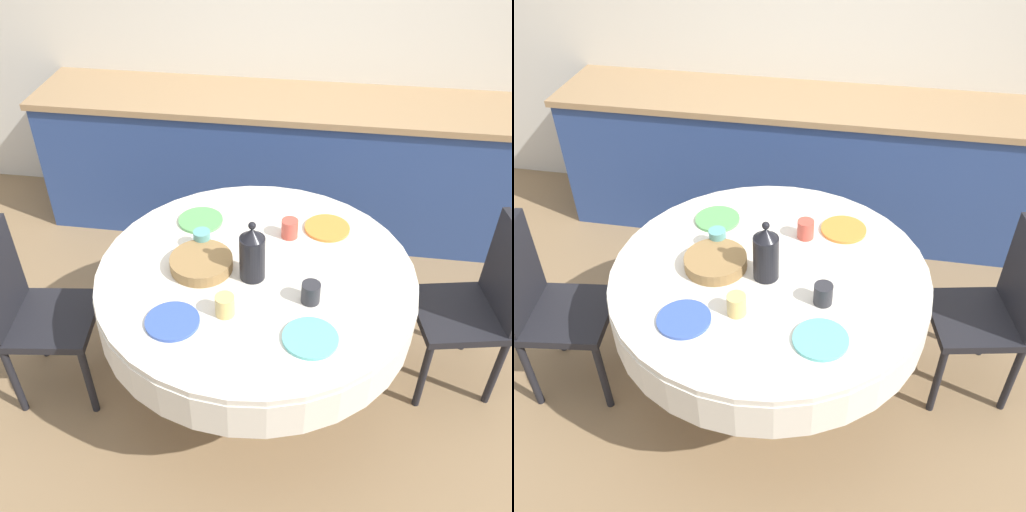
{
  "view_description": "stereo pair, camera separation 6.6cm",
  "coord_description": "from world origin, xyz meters",
  "views": [
    {
      "loc": [
        0.27,
        -1.87,
        2.36
      ],
      "look_at": [
        0.0,
        0.0,
        0.84
      ],
      "focal_mm": 40.0,
      "sensor_mm": 36.0,
      "label": 1
    },
    {
      "loc": [
        0.34,
        -1.86,
        2.36
      ],
      "look_at": [
        0.0,
        0.0,
        0.84
      ],
      "focal_mm": 40.0,
      "sensor_mm": 36.0,
      "label": 2
    }
  ],
  "objects": [
    {
      "name": "wall_back",
      "position": [
        0.0,
        1.81,
        1.3
      ],
      "size": [
        7.0,
        0.05,
        2.6
      ],
      "color": "silver",
      "rests_on": "ground_plane"
    },
    {
      "name": "chair_right",
      "position": [
        -1.03,
        -0.13,
        0.51
      ],
      "size": [
        0.45,
        0.45,
        0.92
      ],
      "rotation": [
        0.0,
        0.0,
        -1.44
      ],
      "color": "black",
      "rests_on": "ground_plane"
    },
    {
      "name": "kitchen_counter",
      "position": [
        0.0,
        1.48,
        0.46
      ],
      "size": [
        3.24,
        0.64,
        0.91
      ],
      "color": "#2D4784",
      "rests_on": "ground_plane"
    },
    {
      "name": "cup_far_left",
      "position": [
        -0.26,
        0.13,
        0.81
      ],
      "size": [
        0.08,
        0.08,
        0.09
      ],
      "primitive_type": "cylinder",
      "color": "#5BA39E",
      "rests_on": "dining_table"
    },
    {
      "name": "cup_near_left",
      "position": [
        -0.08,
        -0.28,
        0.81
      ],
      "size": [
        0.08,
        0.08,
        0.09
      ],
      "primitive_type": "cylinder",
      "color": "#DBB766",
      "rests_on": "dining_table"
    },
    {
      "name": "bread_basket",
      "position": [
        -0.24,
        -0.02,
        0.79
      ],
      "size": [
        0.27,
        0.27,
        0.05
      ],
      "primitive_type": "cylinder",
      "color": "olive",
      "rests_on": "dining_table"
    },
    {
      "name": "plate_far_right",
      "position": [
        0.29,
        0.35,
        0.77
      ],
      "size": [
        0.21,
        0.21,
        0.01
      ],
      "primitive_type": "cylinder",
      "color": "orange",
      "rests_on": "dining_table"
    },
    {
      "name": "cup_far_right",
      "position": [
        0.12,
        0.27,
        0.81
      ],
      "size": [
        0.08,
        0.08,
        0.09
      ],
      "primitive_type": "cylinder",
      "color": "#CC4C3D",
      "rests_on": "dining_table"
    },
    {
      "name": "plate_far_left",
      "position": [
        -0.32,
        0.32,
        0.77
      ],
      "size": [
        0.21,
        0.21,
        0.01
      ],
      "primitive_type": "cylinder",
      "color": "#5BA85B",
      "rests_on": "dining_table"
    },
    {
      "name": "chair_left",
      "position": [
        1.02,
        0.21,
        0.51
      ],
      "size": [
        0.47,
        0.47,
        0.92
      ],
      "rotation": [
        0.0,
        0.0,
        -4.51
      ],
      "color": "black",
      "rests_on": "ground_plane"
    },
    {
      "name": "cup_near_right",
      "position": [
        0.25,
        -0.16,
        0.81
      ],
      "size": [
        0.08,
        0.08,
        0.09
      ],
      "primitive_type": "cylinder",
      "color": "#28282D",
      "rests_on": "dining_table"
    },
    {
      "name": "plate_near_left",
      "position": [
        -0.28,
        -0.36,
        0.77
      ],
      "size": [
        0.21,
        0.21,
        0.01
      ],
      "primitive_type": "cylinder",
      "color": "#3856AD",
      "rests_on": "dining_table"
    },
    {
      "name": "plate_near_right",
      "position": [
        0.26,
        -0.37,
        0.77
      ],
      "size": [
        0.21,
        0.21,
        0.01
      ],
      "primitive_type": "cylinder",
      "color": "#60BCB7",
      "rests_on": "dining_table"
    },
    {
      "name": "dining_table",
      "position": [
        0.0,
        0.0,
        0.64
      ],
      "size": [
        1.4,
        1.4,
        0.76
      ],
      "color": "brown",
      "rests_on": "ground_plane"
    },
    {
      "name": "coffee_carafe",
      "position": [
        -0.01,
        -0.04,
        0.88
      ],
      "size": [
        0.11,
        0.11,
        0.28
      ],
      "color": "black",
      "rests_on": "dining_table"
    },
    {
      "name": "ground_plane",
      "position": [
        0.0,
        0.0,
        0.0
      ],
      "size": [
        12.0,
        12.0,
        0.0
      ],
      "primitive_type": "plane",
      "color": "#8E704C"
    }
  ]
}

